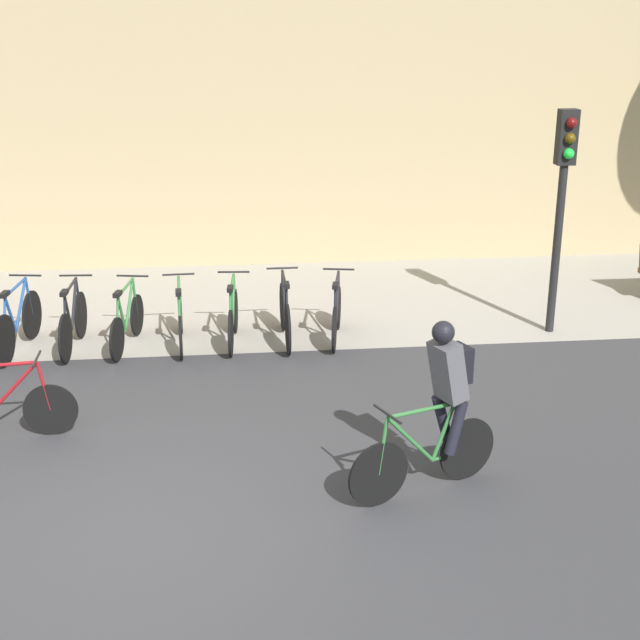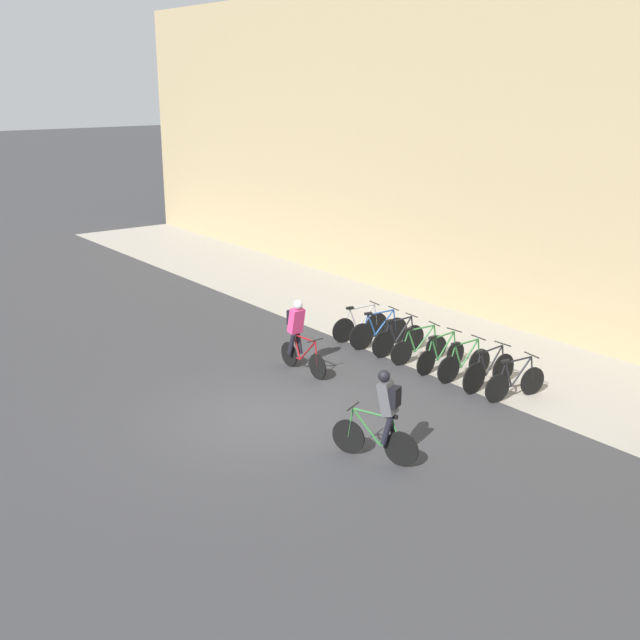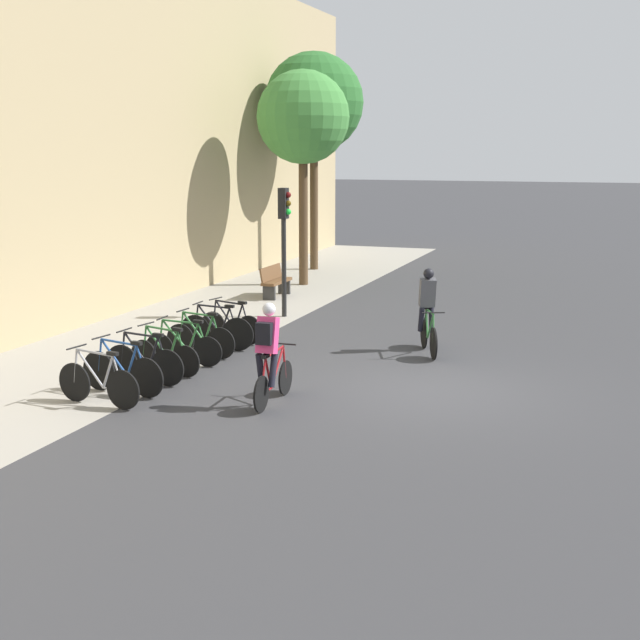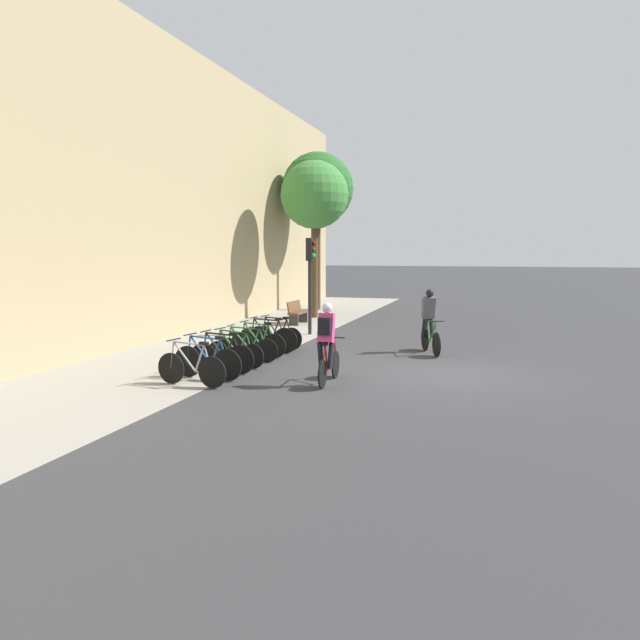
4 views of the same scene
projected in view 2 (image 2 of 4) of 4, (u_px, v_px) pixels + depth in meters
name	position (u px, v px, depth m)	size (l,w,h in m)	color
ground	(263.00, 418.00, 16.49)	(200.00, 200.00, 0.00)	#333335
kerb_strip	(484.00, 352.00, 20.42)	(44.00, 4.50, 0.01)	gray
building_facade	(562.00, 156.00, 20.52)	(44.00, 0.60, 9.58)	tan
cyclist_pink	(298.00, 332.00, 18.92)	(1.72, 0.46, 1.74)	black
cyclist_grey	(384.00, 413.00, 14.34)	(1.60, 0.75, 1.77)	black
parked_bike_0	(360.00, 325.00, 21.32)	(0.46, 1.69, 0.97)	black
parked_bike_1	(379.00, 331.00, 20.75)	(0.46, 1.75, 0.99)	black
parked_bike_2	(398.00, 339.00, 20.19)	(0.46, 1.65, 0.97)	black
parked_bike_3	(419.00, 347.00, 19.63)	(0.46, 1.61, 0.94)	black
parked_bike_4	(441.00, 355.00, 19.06)	(0.46, 1.65, 0.94)	black
parked_bike_5	(464.00, 363.00, 18.50)	(0.46, 1.61, 0.96)	black
parked_bike_6	(489.00, 371.00, 17.93)	(0.46, 1.70, 0.99)	black
parked_bike_7	(515.00, 382.00, 17.37)	(0.47, 1.59, 0.95)	black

